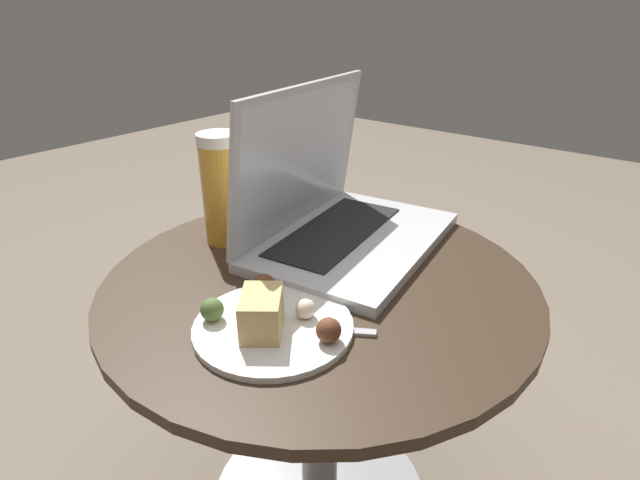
{
  "coord_description": "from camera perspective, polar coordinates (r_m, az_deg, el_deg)",
  "views": [
    {
      "loc": [
        -0.53,
        -0.42,
        0.9
      ],
      "look_at": [
        -0.01,
        -0.01,
        0.58
      ],
      "focal_mm": 28.0,
      "sensor_mm": 36.0,
      "label": 1
    }
  ],
  "objects": [
    {
      "name": "table",
      "position": [
        0.87,
        -0.07,
        -12.83
      ],
      "size": [
        0.67,
        0.67,
        0.51
      ],
      "color": "#9E9EA3",
      "rests_on": "ground_plane"
    },
    {
      "name": "laptop",
      "position": [
        0.87,
        1.84,
        3.17
      ],
      "size": [
        0.41,
        0.31,
        0.27
      ],
      "color": "silver",
      "rests_on": "table"
    },
    {
      "name": "beer_glass",
      "position": [
        0.88,
        -10.86,
        5.83
      ],
      "size": [
        0.07,
        0.07,
        0.19
      ],
      "color": "gold",
      "rests_on": "table"
    },
    {
      "name": "snack_plate",
      "position": [
        0.66,
        -5.69,
        -8.98
      ],
      "size": [
        0.21,
        0.21,
        0.06
      ],
      "color": "white",
      "rests_on": "table"
    },
    {
      "name": "fork",
      "position": [
        0.66,
        -2.31,
        -10.02
      ],
      "size": [
        0.1,
        0.16,
        0.0
      ],
      "color": "#B2B2B7",
      "rests_on": "table"
    }
  ]
}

